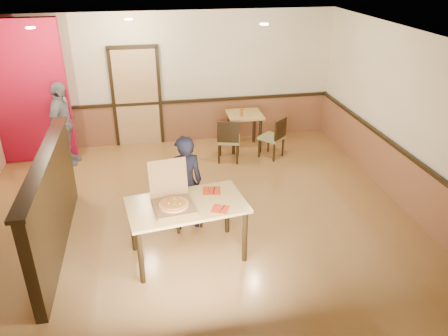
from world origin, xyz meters
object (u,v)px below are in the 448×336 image
object	(u,v)px
side_chair_right	(274,136)
condiment	(242,112)
side_chair_left	(228,139)
diner_chair	(183,194)
side_table	(244,122)
diner	(185,184)
main_table	(187,211)
passerby	(63,124)
pizza_box	(173,201)

from	to	relation	value
side_chair_right	condiment	distance (m)	0.85
side_chair_left	side_chair_right	bearing A→B (deg)	-164.44
diner_chair	side_chair_right	bearing A→B (deg)	29.28
condiment	side_table	bearing A→B (deg)	51.50
side_chair_left	diner	xyz separation A→B (m)	(-1.09, -2.21, 0.27)
side_chair_right	diner	distance (m)	3.04
main_table	side_table	distance (m)	3.88
side_table	passerby	size ratio (longest dim) A/B	0.47
condiment	side_chair_right	bearing A→B (deg)	-39.18
main_table	condiment	bearing A→B (deg)	57.97
side_table	diner_chair	bearing A→B (deg)	-120.68
diner_chair	diner	xyz separation A→B (m)	(0.03, -0.15, 0.26)
condiment	side_chair_left	bearing A→B (deg)	-126.89
side_chair_right	passerby	xyz separation A→B (m)	(-4.14, 0.49, 0.36)
diner	pizza_box	world-z (taller)	diner
main_table	pizza_box	size ratio (longest dim) A/B	2.48
side_table	condiment	size ratio (longest dim) A/B	4.73
side_table	diner	bearing A→B (deg)	-118.91
side_chair_right	condiment	world-z (taller)	condiment
diner	side_chair_left	bearing A→B (deg)	-125.42
pizza_box	main_table	bearing A→B (deg)	-1.57
passerby	pizza_box	world-z (taller)	passerby
side_chair_right	passerby	bearing A→B (deg)	-48.97
diner_chair	pizza_box	xyz separation A→B (m)	(-0.20, -0.87, 0.40)
side_chair_left	diner	bearing A→B (deg)	78.22
diner	side_table	bearing A→B (deg)	-128.02
pizza_box	diner	bearing A→B (deg)	64.89
diner	side_chair_right	bearing A→B (deg)	-141.79
side_chair_left	condiment	world-z (taller)	condiment
main_table	side_chair_left	distance (m)	3.14
diner_chair	side_chair_right	distance (m)	2.94
diner_chair	pizza_box	size ratio (longest dim) A/B	1.37
pizza_box	passerby	bearing A→B (deg)	110.86
side_chair_left	condiment	size ratio (longest dim) A/B	5.46
side_chair_left	side_table	bearing A→B (deg)	-112.67
main_table	passerby	distance (m)	3.99
main_table	side_table	xyz separation A→B (m)	(1.61, 3.53, -0.12)
pizza_box	side_chair_right	bearing A→B (deg)	44.74
side_chair_left	passerby	xyz separation A→B (m)	(-3.18, 0.51, 0.34)
main_table	diner_chair	world-z (taller)	diner_chair
main_table	passerby	world-z (taller)	passerby
diner_chair	side_chair_right	xyz separation A→B (m)	(2.08, 2.08, -0.03)
side_chair_left	pizza_box	xyz separation A→B (m)	(-1.32, -2.93, 0.42)
diner	passerby	world-z (taller)	passerby
side_chair_left	side_table	xyz separation A→B (m)	(0.47, 0.61, 0.11)
side_table	main_table	bearing A→B (deg)	-114.51
side_chair_right	side_table	world-z (taller)	side_chair_right
main_table	diner	bearing A→B (deg)	77.79
diner	pizza_box	distance (m)	0.78
main_table	side_chair_left	xyz separation A→B (m)	(1.14, 2.92, -0.23)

